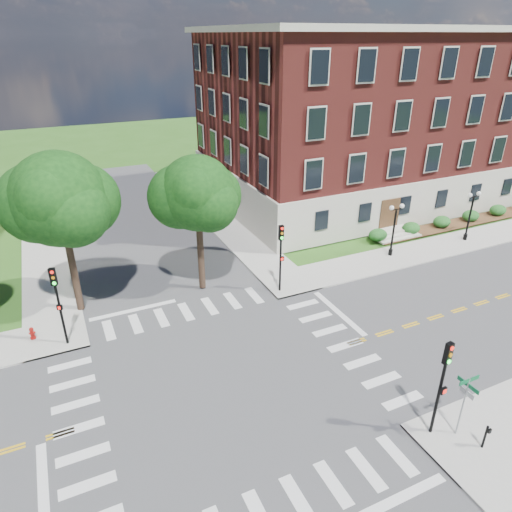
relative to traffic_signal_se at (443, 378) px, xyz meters
name	(u,v)px	position (x,y,z in m)	size (l,w,h in m)	color
ground	(228,382)	(-6.92, 6.90, -3.19)	(160.00, 160.00, 0.00)	#2B5718
road_ew	(228,382)	(-6.92, 6.90, -3.18)	(90.00, 12.00, 0.01)	#3D3D3F
road_ns	(228,382)	(-6.92, 6.90, -3.18)	(12.00, 90.00, 0.01)	#3D3D3F
sidewalk_ne	(322,228)	(8.45, 22.27, -3.13)	(34.00, 34.00, 0.12)	#9E9B93
crosswalk_east	(345,345)	(0.28, 6.90, -3.19)	(2.20, 10.20, 0.02)	silver
stop_bar_east	(339,313)	(1.88, 9.90, -3.19)	(0.40, 5.50, 0.00)	silver
main_building	(364,117)	(17.08, 28.89, 5.15)	(30.60, 22.40, 16.50)	beige
shrub_row	(455,225)	(20.08, 17.70, -3.19)	(18.00, 2.00, 1.30)	#174619
tree_c	(59,200)	(-12.97, 17.16, 4.28)	(5.55, 5.55, 10.14)	#2E2217
tree_d	(197,194)	(-4.97, 16.51, 3.72)	(4.86, 4.86, 9.25)	#2E2217
traffic_signal_se	(443,378)	(0.00, 0.00, 0.00)	(0.35, 0.39, 4.80)	black
traffic_signal_ne	(281,250)	(-0.32, 13.82, 0.00)	(0.34, 0.37, 4.80)	black
traffic_signal_nw	(57,297)	(-14.06, 13.63, 0.00)	(0.38, 0.46, 4.80)	black
twin_lamp_west	(394,227)	(10.27, 15.07, -0.66)	(1.36, 0.36, 4.23)	black
twin_lamp_east	(470,213)	(18.07, 14.77, -0.66)	(1.36, 0.36, 4.23)	black
street_sign_pole	(466,395)	(0.94, -0.53, -0.88)	(1.10, 1.10, 3.10)	gray
push_button_post	(486,436)	(1.37, -1.58, -2.39)	(0.14, 0.21, 1.20)	black
fire_hydrant	(32,333)	(-15.82, 14.94, -2.72)	(0.35, 0.35, 0.75)	#9C0F0C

